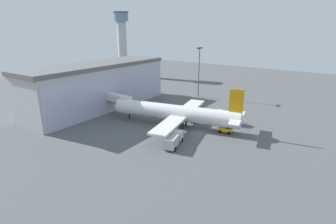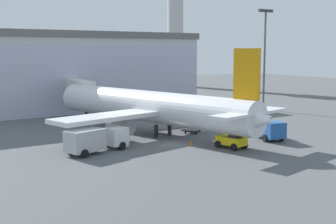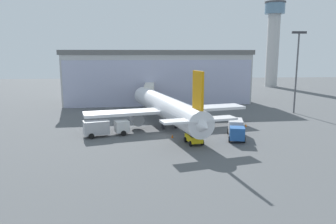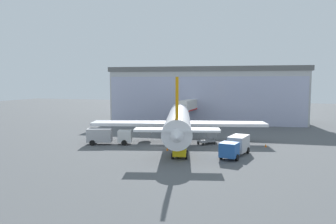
# 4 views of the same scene
# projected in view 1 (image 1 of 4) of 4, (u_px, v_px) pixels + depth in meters

# --- Properties ---
(ground) EXTENTS (240.00, 240.00, 0.00)m
(ground) POSITION_uv_depth(u_px,v_px,m) (199.00, 132.00, 63.97)
(ground) COLOR #545659
(terminal_building) EXTENTS (50.19, 16.87, 14.08)m
(terminal_building) POSITION_uv_depth(u_px,v_px,m) (99.00, 85.00, 82.88)
(terminal_building) COLOR #B6B6B6
(terminal_building) RESTS_ON ground
(jet_bridge) EXTENTS (2.75, 11.63, 6.11)m
(jet_bridge) POSITION_uv_depth(u_px,v_px,m) (116.00, 99.00, 76.12)
(jet_bridge) COLOR silver
(jet_bridge) RESTS_ON ground
(control_tower) EXTENTS (7.88, 7.88, 32.54)m
(control_tower) POSITION_uv_depth(u_px,v_px,m) (122.00, 40.00, 136.81)
(control_tower) COLOR #B0B0B0
(control_tower) RESTS_ON ground
(apron_light_mast) EXTENTS (3.20, 0.40, 17.99)m
(apron_light_mast) POSITION_uv_depth(u_px,v_px,m) (199.00, 68.00, 94.03)
(apron_light_mast) COLOR #59595E
(apron_light_mast) RESTS_ON ground
(airplane) EXTENTS (29.82, 36.67, 11.01)m
(airplane) POSITION_uv_depth(u_px,v_px,m) (177.00, 113.00, 67.09)
(airplane) COLOR silver
(airplane) RESTS_ON ground
(catering_truck) EXTENTS (7.62, 4.29, 2.65)m
(catering_truck) POSITION_uv_depth(u_px,v_px,m) (173.00, 140.00, 56.07)
(catering_truck) COLOR silver
(catering_truck) RESTS_ON ground
(fuel_truck) EXTENTS (3.74, 7.60, 2.65)m
(fuel_truck) POSITION_uv_depth(u_px,v_px,m) (227.00, 117.00, 70.75)
(fuel_truck) COLOR #2659A5
(fuel_truck) RESTS_ON ground
(baggage_cart) EXTENTS (3.12, 3.10, 1.50)m
(baggage_cart) POSITION_uv_depth(u_px,v_px,m) (193.00, 120.00, 71.04)
(baggage_cart) COLOR gray
(baggage_cart) RESTS_ON ground
(pushback_tug) EXTENTS (2.75, 3.51, 2.30)m
(pushback_tug) POSITION_uv_depth(u_px,v_px,m) (226.00, 129.00, 63.51)
(pushback_tug) COLOR yellow
(pushback_tug) RESTS_ON ground
(safety_cone_nose) EXTENTS (0.36, 0.36, 0.55)m
(safety_cone_nose) POSITION_uv_depth(u_px,v_px,m) (206.00, 132.00, 63.66)
(safety_cone_nose) COLOR orange
(safety_cone_nose) RESTS_ON ground
(safety_cone_wingtip) EXTENTS (0.36, 0.36, 0.55)m
(safety_cone_wingtip) POSITION_uv_depth(u_px,v_px,m) (209.00, 112.00, 78.58)
(safety_cone_wingtip) COLOR orange
(safety_cone_wingtip) RESTS_ON ground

